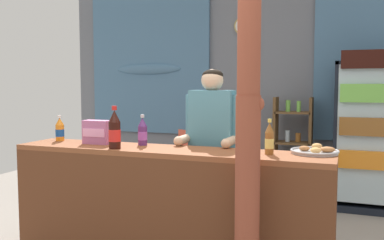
{
  "coord_description": "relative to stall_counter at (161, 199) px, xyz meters",
  "views": [
    {
      "loc": [
        1.17,
        -2.52,
        1.44
      ],
      "look_at": [
        -0.07,
        0.85,
        1.14
      ],
      "focal_mm": 38.96,
      "sensor_mm": 36.0,
      "label": 1
    }
  ],
  "objects": [
    {
      "name": "soda_bottle_cola",
      "position": [
        -0.38,
        -0.04,
        0.52
      ],
      "size": [
        0.09,
        0.09,
        0.34
      ],
      "color": "black",
      "rests_on": "stall_counter"
    },
    {
      "name": "bottle_shelf_rack",
      "position": [
        0.69,
        2.51,
        0.11
      ],
      "size": [
        0.48,
        0.28,
        1.29
      ],
      "color": "brown",
      "rests_on": "ground"
    },
    {
      "name": "timber_post",
      "position": [
        0.74,
        -0.3,
        0.76
      ],
      "size": [
        0.18,
        0.16,
        2.75
      ],
      "color": "brown",
      "rests_on": "ground"
    },
    {
      "name": "pastry_tray",
      "position": [
        1.11,
        0.26,
        0.4
      ],
      "size": [
        0.35,
        0.35,
        0.06
      ],
      "color": "#BCBCC1",
      "rests_on": "stall_counter"
    },
    {
      "name": "soda_bottle_iced_tea",
      "position": [
        0.81,
        0.1,
        0.49
      ],
      "size": [
        0.06,
        0.06,
        0.26
      ],
      "color": "brown",
      "rests_on": "stall_counter"
    },
    {
      "name": "drink_fridge",
      "position": [
        1.59,
        2.27,
        0.44
      ],
      "size": [
        0.8,
        0.63,
        1.82
      ],
      "color": "black",
      "rests_on": "ground"
    },
    {
      "name": "soda_bottle_orange_soda",
      "position": [
        -1.09,
        0.2,
        0.48
      ],
      "size": [
        0.08,
        0.08,
        0.23
      ],
      "color": "orange",
      "rests_on": "stall_counter"
    },
    {
      "name": "plastic_lawn_chair",
      "position": [
        -0.65,
        1.97,
        -0.07
      ],
      "size": [
        0.62,
        0.62,
        0.86
      ],
      "color": "#E5563D",
      "rests_on": "ground"
    },
    {
      "name": "shopkeeper",
      "position": [
        0.24,
        0.53,
        0.43
      ],
      "size": [
        0.48,
        0.42,
        1.58
      ],
      "color": "#28282D",
      "rests_on": "ground"
    },
    {
      "name": "soda_bottle_grape_soda",
      "position": [
        -0.26,
        0.21,
        0.49
      ],
      "size": [
        0.08,
        0.08,
        0.25
      ],
      "color": "#56286B",
      "rests_on": "stall_counter"
    },
    {
      "name": "stall_counter",
      "position": [
        0.0,
        0.0,
        0.0
      ],
      "size": [
        2.55,
        0.45,
        0.94
      ],
      "color": "brown",
      "rests_on": "ground"
    },
    {
      "name": "snack_box_wafer",
      "position": [
        -0.66,
        0.15,
        0.48
      ],
      "size": [
        0.23,
        0.11,
        0.2
      ],
      "color": "#B76699",
      "rests_on": "stall_counter"
    },
    {
      "name": "back_wall_curtained",
      "position": [
        0.11,
        2.81,
        0.9
      ],
      "size": [
        5.61,
        0.22,
        2.83
      ],
      "color": "slate",
      "rests_on": "ground"
    },
    {
      "name": "ground_plane",
      "position": [
        0.14,
        0.9,
        -0.56
      ],
      "size": [
        8.09,
        8.09,
        0.0
      ],
      "primitive_type": "plane",
      "color": "gray"
    }
  ]
}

